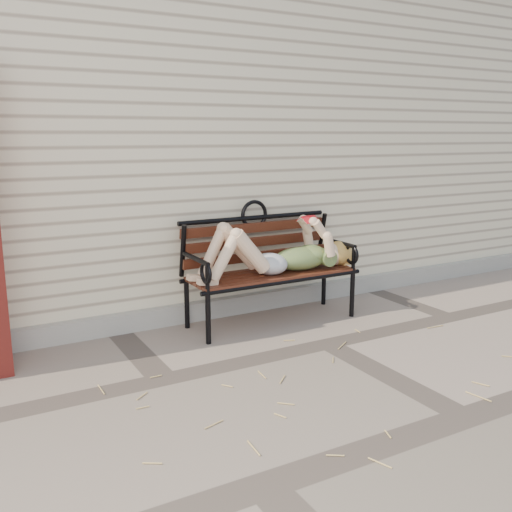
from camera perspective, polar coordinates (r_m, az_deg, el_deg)
ground at (r=4.21m, az=7.15°, el=-8.71°), size 80.00×80.00×0.00m
house_wall at (r=6.59m, az=-8.46°, el=12.07°), size 8.00×4.00×3.00m
foundation_strip at (r=4.95m, az=0.51°, el=-4.48°), size 8.00×0.10×0.15m
garden_bench at (r=4.58m, az=1.05°, el=0.14°), size 1.48×0.59×0.96m
reading_woman at (r=4.48m, az=1.94°, el=0.28°), size 1.40×0.32×0.44m
straw_scatter at (r=3.64m, az=10.66°, el=-12.13°), size 2.85×1.68×0.01m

